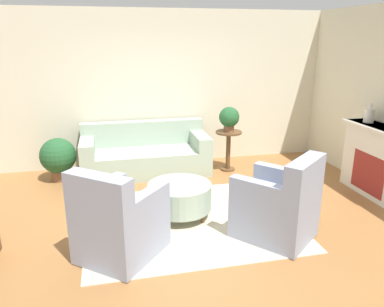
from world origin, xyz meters
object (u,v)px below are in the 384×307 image
Objects in this scene: armchair_left at (118,224)px; potted_plant_on_side_table at (229,118)px; vase_mantel_near at (369,115)px; potted_plant_floor at (58,157)px; side_table at (228,145)px; armchair_right at (280,207)px; ottoman_table at (180,196)px; couch at (145,155)px.

potted_plant_on_side_table reaches higher than armchair_left.
potted_plant_floor is at bearing 163.39° from vase_mantel_near.
potted_plant_on_side_table is at bearing 90.00° from side_table.
armchair_right is 1.32m from ottoman_table.
couch reaches higher than ottoman_table.
couch is 1.96× the size of armchair_right.
side_table is (1.21, 1.64, 0.18)m from ottoman_table.
armchair_left is at bearing -163.06° from vase_mantel_near.
couch is at bearing 116.07° from armchair_right.
armchair_right is 1.55× the size of potted_plant_floor.
armchair_left is at bearing -136.05° from ottoman_table.
potted_plant_floor is (-1.71, 1.78, 0.11)m from ottoman_table.
potted_plant_on_side_table is 2.98m from potted_plant_floor.
armchair_left is 4.09m from vase_mantel_near.
potted_plant_floor reaches higher than ottoman_table.
armchair_left is at bearing 180.00° from armchair_right.
ottoman_table is 2.04m from side_table.
vase_mantel_near reaches higher than potted_plant_on_side_table.
armchair_right is at bearing -149.30° from vase_mantel_near.
armchair_right is 2.44m from side_table.
side_table is 0.49m from potted_plant_on_side_table.
armchair_right is 1.33× the size of ottoman_table.
armchair_left is at bearing -129.90° from potted_plant_on_side_table.
side_table is 2.32m from vase_mantel_near.
potted_plant_floor is (-1.46, -0.08, 0.10)m from couch.
armchair_right reaches higher than potted_plant_floor.
ottoman_table is 1.17× the size of side_table.
potted_plant_on_side_table is 0.60× the size of potted_plant_floor.
couch is 3.70m from vase_mantel_near.
armchair_left is 3.22m from potted_plant_on_side_table.
potted_plant_floor is at bearing 136.90° from armchair_right.
side_table is 1.65× the size of potted_plant_on_side_table.
couch is at bearing 3.10° from potted_plant_floor.
ottoman_table is 3.16m from vase_mantel_near.
side_table is at bearing -90.00° from potted_plant_on_side_table.
vase_mantel_near is at bearing -16.61° from potted_plant_floor.
armchair_right reaches higher than side_table.
vase_mantel_near is (3.84, 1.17, 0.79)m from armchair_left.
vase_mantel_near is at bearing -34.95° from potted_plant_on_side_table.
side_table is at bearing -8.77° from couch.
potted_plant_floor is at bearing -176.90° from couch.
armchair_right is at bearing -93.83° from potted_plant_on_side_table.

